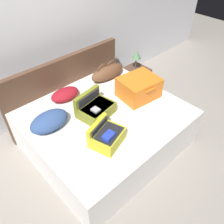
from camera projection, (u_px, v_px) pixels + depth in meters
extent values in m
plane|color=gray|center=(125.00, 159.00, 3.15)|extent=(12.00, 12.00, 0.00)
cube|color=silver|center=(45.00, 31.00, 3.21)|extent=(8.00, 0.10, 2.60)
cube|color=silver|center=(106.00, 129.00, 3.19)|extent=(1.94, 1.72, 0.58)
cube|color=#4C3323|center=(66.00, 88.00, 3.54)|extent=(1.98, 0.08, 1.02)
cube|color=#D16619|center=(138.00, 89.00, 3.20)|extent=(0.56, 0.49, 0.23)
cube|color=#28282D|center=(139.00, 87.00, 3.17)|extent=(0.49, 0.43, 0.16)
cube|color=black|center=(137.00, 85.00, 3.04)|extent=(0.13, 0.09, 0.04)
cube|color=#1E33A5|center=(141.00, 78.00, 3.17)|extent=(0.11, 0.10, 0.05)
cube|color=#D16619|center=(139.00, 80.00, 3.10)|extent=(0.56, 0.49, 0.06)
cube|color=#D16619|center=(151.00, 90.00, 2.98)|extent=(0.15, 0.04, 0.02)
cube|color=olive|center=(98.00, 111.00, 2.91)|extent=(0.47, 0.35, 0.15)
cube|color=#28282D|center=(98.00, 110.00, 2.90)|extent=(0.41, 0.31, 0.10)
cube|color=#99999E|center=(96.00, 110.00, 2.80)|extent=(0.09, 0.11, 0.03)
cube|color=olive|center=(87.00, 101.00, 2.95)|extent=(0.43, 0.13, 0.29)
cube|color=#28282D|center=(89.00, 102.00, 2.93)|extent=(0.36, 0.07, 0.24)
cube|color=gold|center=(109.00, 138.00, 2.55)|extent=(0.42, 0.35, 0.16)
cube|color=#28282D|center=(109.00, 137.00, 2.54)|extent=(0.37, 0.31, 0.11)
cube|color=#1E33A5|center=(109.00, 136.00, 2.43)|extent=(0.15, 0.12, 0.06)
cube|color=gold|center=(97.00, 130.00, 2.58)|extent=(0.36, 0.15, 0.25)
cube|color=#28282D|center=(100.00, 131.00, 2.57)|extent=(0.30, 0.10, 0.21)
ellipsoid|color=brown|center=(108.00, 72.00, 3.54)|extent=(0.60, 0.25, 0.23)
torus|color=brown|center=(103.00, 71.00, 3.45)|extent=(0.23, 0.03, 0.23)
torus|color=brown|center=(112.00, 67.00, 3.54)|extent=(0.23, 0.03, 0.23)
ellipsoid|color=navy|center=(49.00, 121.00, 2.74)|extent=(0.50, 0.33, 0.20)
ellipsoid|color=maroon|center=(65.00, 94.00, 3.17)|extent=(0.42, 0.26, 0.16)
cube|color=#4C3323|center=(135.00, 81.00, 4.20)|extent=(0.44, 0.40, 0.46)
cylinder|color=#3F3833|center=(135.00, 69.00, 4.05)|extent=(0.11, 0.11, 0.02)
cylinder|color=#4C443D|center=(136.00, 64.00, 3.98)|extent=(0.02, 0.02, 0.20)
cone|color=#4C724C|center=(137.00, 55.00, 3.87)|extent=(0.16, 0.16, 0.13)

